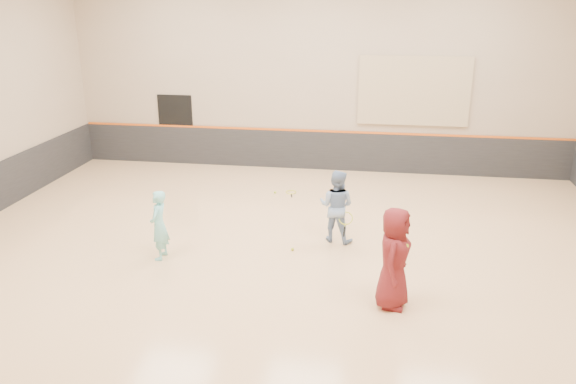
% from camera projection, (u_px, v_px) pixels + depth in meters
% --- Properties ---
extents(room, '(15.04, 12.04, 6.22)m').
position_uv_depth(room, '(287.00, 214.00, 11.67)').
color(room, tan).
rests_on(room, ground).
extents(wainscot_back, '(14.90, 0.04, 1.20)m').
position_uv_depth(wainscot_back, '(317.00, 150.00, 17.31)').
color(wainscot_back, '#232326').
rests_on(wainscot_back, floor).
extents(accent_stripe, '(14.90, 0.03, 0.06)m').
position_uv_depth(accent_stripe, '(317.00, 131.00, 17.10)').
color(accent_stripe, '#D85914').
rests_on(accent_stripe, wall_back).
extents(acoustic_panel, '(3.20, 0.08, 2.00)m').
position_uv_depth(acoustic_panel, '(414.00, 91.00, 16.26)').
color(acoustic_panel, tan).
rests_on(acoustic_panel, wall_back).
extents(doorway, '(1.10, 0.05, 2.20)m').
position_uv_depth(doorway, '(176.00, 130.00, 17.81)').
color(doorway, black).
rests_on(doorway, floor).
extents(girl, '(0.36, 0.54, 1.45)m').
position_uv_depth(girl, '(159.00, 225.00, 11.30)').
color(girl, '#7CD7D6').
rests_on(girl, floor).
extents(instructor, '(0.91, 0.79, 1.61)m').
position_uv_depth(instructor, '(336.00, 206.00, 12.12)').
color(instructor, '#7E9AC2').
rests_on(instructor, floor).
extents(young_man, '(0.74, 0.98, 1.80)m').
position_uv_depth(young_man, '(394.00, 258.00, 9.48)').
color(young_man, maroon).
rests_on(young_man, floor).
extents(held_racket, '(0.48, 0.48, 0.53)m').
position_uv_depth(held_racket, '(346.00, 218.00, 11.91)').
color(held_racket, gold).
rests_on(held_racket, instructor).
extents(spare_racket, '(0.65, 0.65, 0.06)m').
position_uv_depth(spare_racket, '(291.00, 192.00, 15.39)').
color(spare_racket, yellow).
rests_on(spare_racket, floor).
extents(ball_under_racket, '(0.07, 0.07, 0.07)m').
position_uv_depth(ball_under_racket, '(292.00, 249.00, 11.85)').
color(ball_under_racket, '#C8D130').
rests_on(ball_under_racket, floor).
extents(ball_in_hand, '(0.07, 0.07, 0.07)m').
position_uv_depth(ball_in_hand, '(407.00, 246.00, 9.26)').
color(ball_in_hand, '#CCD932').
rests_on(ball_in_hand, young_man).
extents(ball_beside_spare, '(0.07, 0.07, 0.07)m').
position_uv_depth(ball_beside_spare, '(275.00, 192.00, 15.32)').
color(ball_beside_spare, '#C1E034').
rests_on(ball_beside_spare, floor).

